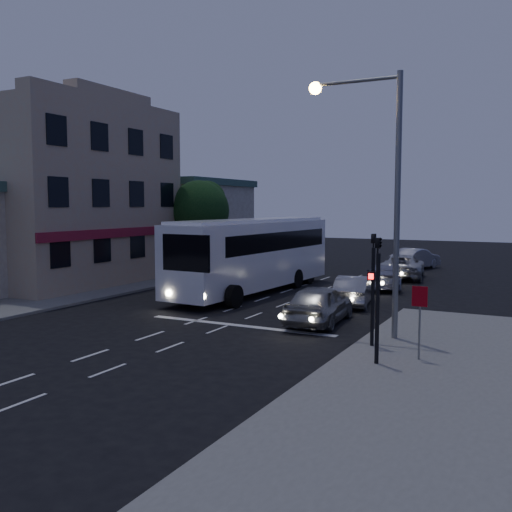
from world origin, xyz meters
The scene contains 16 objects.
ground centered at (0.00, 0.00, 0.00)m, with size 120.00×120.00×0.00m, color black.
sidewalk_far centered at (-13.00, 8.00, 0.06)m, with size 12.00×50.00×0.12m, color slate.
road_markings centered at (1.29, 3.31, 0.00)m, with size 8.00×30.55×0.01m.
tour_bus centered at (-1.36, 9.67, 2.13)m, with size 3.38×12.96×3.94m.
car_suv centered at (4.63, 3.80, 0.79)m, with size 1.86×4.61×1.57m, color gray.
car_sedan_a centered at (4.58, 8.44, 0.69)m, with size 1.47×4.21×1.39m, color #9B9AA0.
car_sedan_b centered at (4.44, 14.32, 0.68)m, with size 1.90×4.67×1.36m, color #9393A7.
car_sedan_c centered at (4.37, 19.33, 0.77)m, with size 2.54×5.51×1.53m, color silver.
car_extra centered at (4.02, 24.99, 0.77)m, with size 1.62×4.65×1.53m, color #A2A2AD.
traffic_signal_main centered at (7.60, 0.78, 2.42)m, with size 0.25×0.35×4.10m.
traffic_signal_side centered at (8.30, -1.20, 2.42)m, with size 0.18×0.15×4.10m.
regulatory_sign centered at (9.30, -0.24, 1.60)m, with size 0.45×0.12×2.20m.
streetlight centered at (7.34, 2.20, 5.73)m, with size 3.32×0.44×9.00m.
main_building centered at (-13.96, 8.00, 5.16)m, with size 10.12×12.00×11.00m.
low_building_north centered at (-13.50, 20.00, 3.39)m, with size 9.40×9.40×6.50m.
street_tree centered at (-8.21, 15.02, 4.50)m, with size 4.00×4.00×6.20m.
Camera 1 is at (12.57, -17.15, 4.70)m, focal length 40.00 mm.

